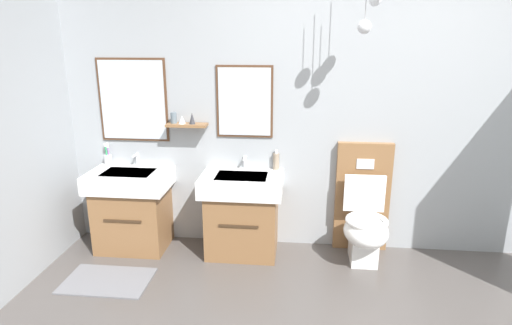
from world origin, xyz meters
The scene contains 9 objects.
wall_back centered at (-0.02, 1.67, 1.32)m, with size 5.42×0.64×2.63m.
bath_mat centered at (-1.99, 0.78, 0.01)m, with size 0.68×0.44×0.01m, color slate.
vanity_sink_left centered at (-1.99, 1.39, 0.39)m, with size 0.71×0.52×0.73m.
tap_on_left_sink centered at (-1.99, 1.58, 0.81)m, with size 0.03×0.13×0.11m.
vanity_sink_right centered at (-0.98, 1.39, 0.39)m, with size 0.71×0.52×0.73m.
tap_on_right_sink centered at (-0.98, 1.58, 0.81)m, with size 0.03×0.13×0.11m.
toilet centered at (0.09, 1.41, 0.38)m, with size 0.48×0.63×1.00m.
toothbrush_cup centered at (-2.26, 1.57, 0.79)m, with size 0.07×0.07×0.21m.
soap_dispenser centered at (-0.69, 1.58, 0.81)m, with size 0.06×0.06×0.18m.
Camera 1 is at (-0.49, -2.08, 1.87)m, focal length 29.94 mm.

